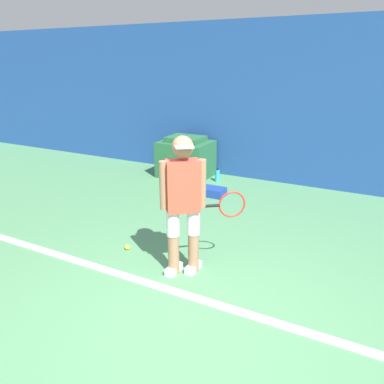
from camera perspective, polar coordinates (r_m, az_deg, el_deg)
ground_plane at (r=3.47m, az=-1.63°, el=-20.30°), size 24.00×24.00×0.00m
back_wall at (r=7.10m, az=17.19°, el=12.45°), size 24.00×0.10×2.94m
court_baseline at (r=3.80m, az=1.96°, el=-16.24°), size 21.60×0.10×0.01m
tennis_player at (r=3.89m, az=-1.20°, el=-1.36°), size 0.74×0.61×1.53m
tennis_ball at (r=4.76m, az=-9.82°, el=-8.28°), size 0.07×0.07×0.07m
covered_chair at (r=7.56m, az=-0.94°, el=5.26°), size 1.00×0.80×0.81m
equipment_bag at (r=6.59m, az=1.56°, el=0.32°), size 0.83×0.29×0.14m
water_bottle at (r=7.28m, az=3.88°, el=2.53°), size 0.09×0.09×0.26m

